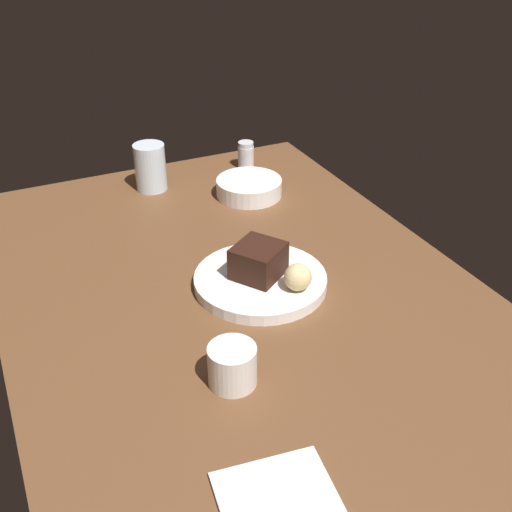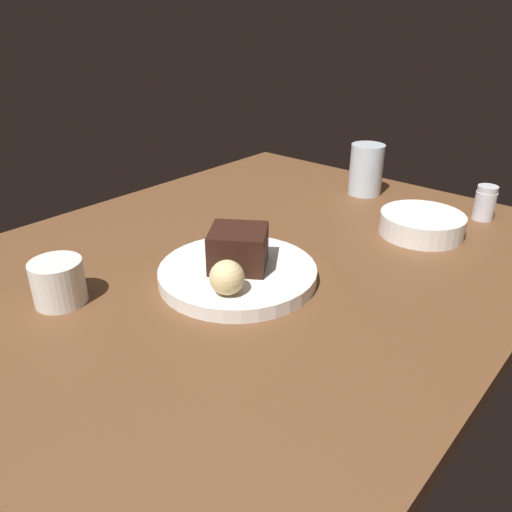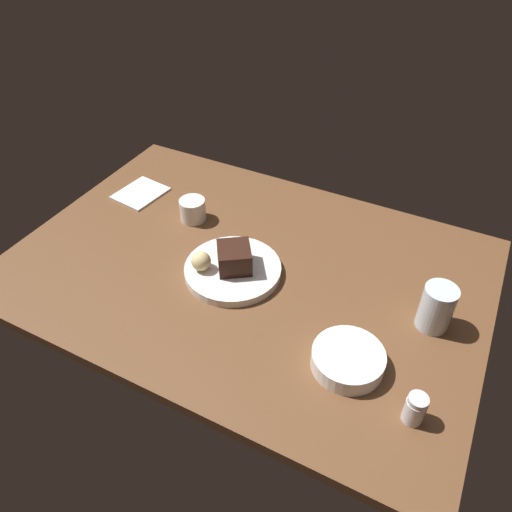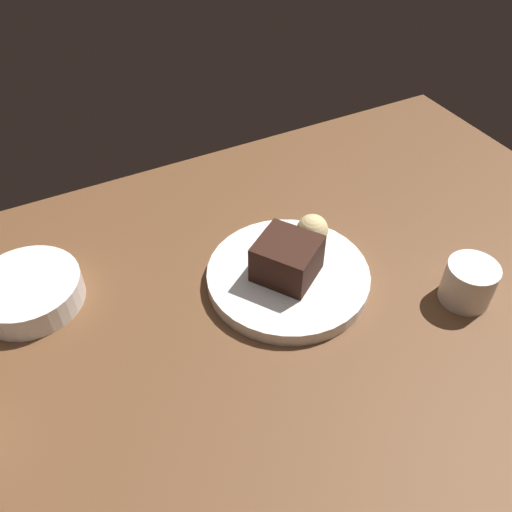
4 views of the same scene
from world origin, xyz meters
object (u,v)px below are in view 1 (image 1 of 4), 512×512
object	(u,v)px
coffee_cup	(232,365)
water_glass	(150,167)
salt_shaker	(246,155)
dessert_plate	(260,281)
side_bowl	(249,187)
chocolate_cake_slice	(258,261)
folded_napkin	(278,499)
bread_roll	(298,277)

from	to	relation	value
coffee_cup	water_glass	bearing A→B (deg)	-7.45
salt_shaker	dessert_plate	bearing A→B (deg)	158.33
dessert_plate	side_bowl	distance (cm)	38.00
dessert_plate	water_glass	bearing A→B (deg)	6.67
dessert_plate	side_bowl	world-z (taller)	side_bowl
chocolate_cake_slice	folded_napkin	xyz separation A→B (cm)	(-43.43, 18.00, -4.94)
side_bowl	coffee_cup	xyz separation A→B (cm)	(-56.72, 28.81, 1.22)
water_glass	side_bowl	xyz separation A→B (cm)	(-13.26, -19.65, -3.58)
dessert_plate	folded_napkin	world-z (taller)	dessert_plate
bread_roll	side_bowl	distance (cm)	43.13
chocolate_cake_slice	salt_shaker	bearing A→B (deg)	-22.03
chocolate_cake_slice	water_glass	size ratio (longest dim) A/B	0.76
coffee_cup	folded_napkin	size ratio (longest dim) A/B	0.51
dessert_plate	side_bowl	bearing A→B (deg)	-21.57
bread_roll	salt_shaker	bearing A→B (deg)	-15.57
bread_roll	folded_napkin	xyz separation A→B (cm)	(-36.38, 22.35, -4.36)
dessert_plate	folded_napkin	xyz separation A→B (cm)	(-42.97, 18.19, -0.79)
chocolate_cake_slice	water_glass	distance (cm)	48.45
dessert_plate	folded_napkin	bearing A→B (deg)	157.06
salt_shaker	coffee_cup	bearing A→B (deg)	154.10
water_glass	coffee_cup	size ratio (longest dim) A/B	1.52
dessert_plate	chocolate_cake_slice	xyz separation A→B (cm)	(0.46, 0.18, 4.14)
coffee_cup	folded_napkin	xyz separation A→B (cm)	(-21.58, 3.35, -2.93)
bread_roll	chocolate_cake_slice	bearing A→B (deg)	31.65
bread_roll	coffee_cup	distance (cm)	24.13
chocolate_cake_slice	side_bowl	bearing A→B (deg)	-22.09
chocolate_cake_slice	bread_roll	distance (cm)	8.30
side_bowl	water_glass	bearing A→B (deg)	55.98
coffee_cup	folded_napkin	distance (cm)	22.03
water_glass	bread_roll	bearing A→B (deg)	-169.89
chocolate_cake_slice	coffee_cup	bearing A→B (deg)	146.15
bread_roll	water_glass	world-z (taller)	water_glass
chocolate_cake_slice	folded_napkin	bearing A→B (deg)	157.48
side_bowl	folded_napkin	xyz separation A→B (cm)	(-78.30, 32.15, -1.72)
dessert_plate	salt_shaker	xyz separation A→B (cm)	(50.52, -20.07, 2.30)
chocolate_cake_slice	coffee_cup	xyz separation A→B (cm)	(-21.85, 14.66, -2.00)
dessert_plate	side_bowl	size ratio (longest dim) A/B	1.59
salt_shaker	side_bowl	bearing A→B (deg)	158.10
coffee_cup	bread_roll	bearing A→B (deg)	-52.08
bread_roll	salt_shaker	distance (cm)	59.30
side_bowl	folded_napkin	size ratio (longest dim) A/B	1.06
dessert_plate	salt_shaker	size ratio (longest dim) A/B	3.56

